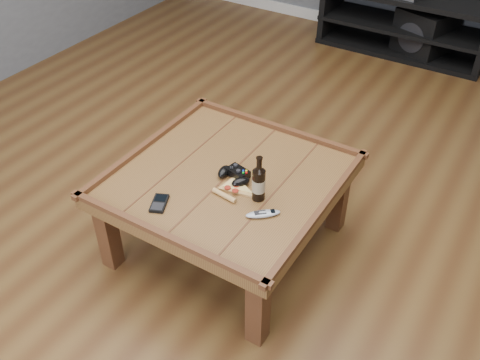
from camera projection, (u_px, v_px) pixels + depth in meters
The scene contains 10 objects.
ground at pixel (229, 243), 2.81m from camera, with size 6.00×6.00×0.00m, color #4A2C15.
baseboard at pixel (409, 36), 4.77m from camera, with size 5.00×0.02×0.10m, color silver.
coffee_table at pixel (227, 186), 2.57m from camera, with size 1.03×1.03×0.48m.
media_console at pixel (405, 24), 4.49m from camera, with size 1.40×0.45×0.50m.
beer_bottle at pixel (259, 182), 2.35m from camera, with size 0.06×0.06×0.23m.
game_controller at pixel (235, 175), 2.50m from camera, with size 0.19×0.15×0.05m.
pizza_slice at pixel (235, 188), 2.45m from camera, with size 0.17×0.25×0.02m.
smartphone at pixel (159, 203), 2.37m from camera, with size 0.11×0.13×0.02m.
remote_control at pixel (263, 214), 2.31m from camera, with size 0.15×0.14×0.02m.
subwoofer at pixel (425, 32), 4.48m from camera, with size 0.50×0.50×0.39m.
Camera 1 is at (1.10, -1.66, 2.01)m, focal length 40.00 mm.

